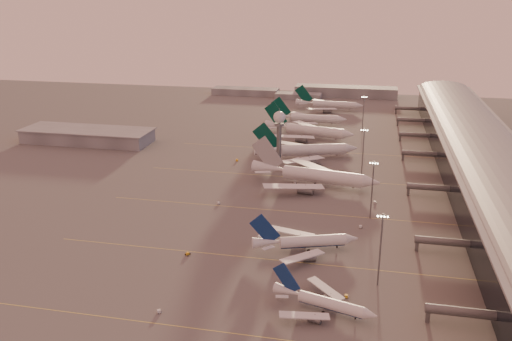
# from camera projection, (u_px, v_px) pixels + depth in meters

# --- Properties ---
(ground) EXTENTS (700.00, 700.00, 0.00)m
(ground) POSITION_uv_depth(u_px,v_px,m) (206.00, 267.00, 186.74)
(ground) COLOR #535050
(ground) RESTS_ON ground
(taxiway_markings) EXTENTS (180.00, 185.25, 0.02)m
(taxiway_markings) POSITION_uv_depth(u_px,v_px,m) (311.00, 212.00, 232.79)
(taxiway_markings) COLOR #EBD853
(taxiway_markings) RESTS_ON ground
(terminal) EXTENTS (57.00, 362.00, 23.04)m
(terminal) POSITION_uv_depth(u_px,v_px,m) (483.00, 163.00, 264.30)
(terminal) COLOR black
(terminal) RESTS_ON ground
(hangar) EXTENTS (82.00, 27.00, 8.50)m
(hangar) POSITION_uv_depth(u_px,v_px,m) (88.00, 136.00, 338.96)
(hangar) COLOR slate
(hangar) RESTS_ON ground
(radar_tower) EXTENTS (6.40, 6.40, 31.10)m
(radar_tower) POSITION_uv_depth(u_px,v_px,m) (279.00, 127.00, 290.49)
(radar_tower) COLOR #5C5E64
(radar_tower) RESTS_ON ground
(mast_a) EXTENTS (3.60, 0.56, 25.00)m
(mast_a) POSITION_uv_depth(u_px,v_px,m) (380.00, 247.00, 170.96)
(mast_a) COLOR #5C5E64
(mast_a) RESTS_ON ground
(mast_b) EXTENTS (3.60, 0.56, 25.00)m
(mast_b) POSITION_uv_depth(u_px,v_px,m) (372.00, 187.00, 222.59)
(mast_b) COLOR #5C5E64
(mast_b) RESTS_ON ground
(mast_c) EXTENTS (3.60, 0.56, 25.00)m
(mast_c) POSITION_uv_depth(u_px,v_px,m) (363.00, 150.00, 274.62)
(mast_c) COLOR #5C5E64
(mast_c) RESTS_ON ground
(mast_d) EXTENTS (3.60, 0.56, 25.00)m
(mast_d) POSITION_uv_depth(u_px,v_px,m) (363.00, 113.00, 358.53)
(mast_d) COLOR #5C5E64
(mast_d) RESTS_ON ground
(distant_horizon) EXTENTS (165.00, 37.50, 9.00)m
(distant_horizon) POSITION_uv_depth(u_px,v_px,m) (315.00, 92.00, 486.73)
(distant_horizon) COLOR slate
(distant_horizon) RESTS_ON ground
(narrowbody_near) EXTENTS (32.20, 25.33, 12.90)m
(narrowbody_near) POSITION_uv_depth(u_px,v_px,m) (324.00, 304.00, 160.01)
(narrowbody_near) COLOR silver
(narrowbody_near) RESTS_ON ground
(narrowbody_mid) EXTENTS (38.62, 30.29, 15.68)m
(narrowbody_mid) POSITION_uv_depth(u_px,v_px,m) (305.00, 243.00, 197.12)
(narrowbody_mid) COLOR silver
(narrowbody_mid) RESTS_ON ground
(widebody_white) EXTENTS (64.07, 50.93, 22.68)m
(widebody_white) POSITION_uv_depth(u_px,v_px,m) (314.00, 178.00, 263.23)
(widebody_white) COLOR silver
(widebody_white) RESTS_ON ground
(greentail_a) EXTENTS (57.99, 46.10, 21.78)m
(greentail_a) POSITION_uv_depth(u_px,v_px,m) (306.00, 152.00, 305.90)
(greentail_a) COLOR silver
(greentail_a) RESTS_ON ground
(greentail_b) EXTENTS (60.20, 48.10, 22.17)m
(greentail_b) POSITION_uv_depth(u_px,v_px,m) (309.00, 132.00, 347.93)
(greentail_b) COLOR silver
(greentail_b) RESTS_ON ground
(greentail_c) EXTENTS (53.70, 43.34, 19.50)m
(greentail_c) POSITION_uv_depth(u_px,v_px,m) (309.00, 120.00, 383.59)
(greentail_c) COLOR silver
(greentail_c) RESTS_ON ground
(greentail_d) EXTENTS (54.15, 43.75, 19.68)m
(greentail_d) POSITION_uv_depth(u_px,v_px,m) (329.00, 106.00, 429.64)
(greentail_d) COLOR silver
(greentail_d) RESTS_ON ground
(gsv_truck_a) EXTENTS (5.48, 4.59, 2.15)m
(gsv_truck_a) POSITION_uv_depth(u_px,v_px,m) (160.00, 309.00, 159.92)
(gsv_truck_a) COLOR silver
(gsv_truck_a) RESTS_ON ground
(gsv_catering_a) EXTENTS (4.83, 2.34, 3.95)m
(gsv_catering_a) POSITION_uv_depth(u_px,v_px,m) (347.00, 292.00, 167.38)
(gsv_catering_a) COLOR yellow
(gsv_catering_a) RESTS_ON ground
(gsv_tug_mid) EXTENTS (3.82, 3.03, 0.95)m
(gsv_tug_mid) POSITION_uv_depth(u_px,v_px,m) (188.00, 254.00, 194.96)
(gsv_tug_mid) COLOR yellow
(gsv_tug_mid) RESTS_ON ground
(gsv_truck_b) EXTENTS (5.94, 2.82, 2.30)m
(gsv_truck_b) POSITION_uv_depth(u_px,v_px,m) (362.00, 225.00, 216.89)
(gsv_truck_b) COLOR silver
(gsv_truck_b) RESTS_ON ground
(gsv_truck_c) EXTENTS (4.73, 5.13, 2.08)m
(gsv_truck_c) POSITION_uv_depth(u_px,v_px,m) (219.00, 202.00, 241.57)
(gsv_truck_c) COLOR silver
(gsv_truck_c) RESTS_ON ground
(gsv_catering_b) EXTENTS (5.15, 2.76, 4.06)m
(gsv_catering_b) POSITION_uv_depth(u_px,v_px,m) (376.00, 199.00, 241.80)
(gsv_catering_b) COLOR silver
(gsv_catering_b) RESTS_ON ground
(gsv_tug_far) EXTENTS (3.87, 3.74, 0.96)m
(gsv_tug_far) POSITION_uv_depth(u_px,v_px,m) (295.00, 183.00, 266.64)
(gsv_tug_far) COLOR silver
(gsv_tug_far) RESTS_ON ground
(gsv_truck_d) EXTENTS (2.50, 6.18, 2.46)m
(gsv_truck_d) POSITION_uv_depth(u_px,v_px,m) (237.00, 159.00, 302.45)
(gsv_truck_d) COLOR yellow
(gsv_truck_d) RESTS_ON ground
(gsv_tug_hangar) EXTENTS (3.86, 2.56, 1.04)m
(gsv_tug_hangar) POSITION_uv_depth(u_px,v_px,m) (339.00, 146.00, 328.92)
(gsv_tug_hangar) COLOR yellow
(gsv_tug_hangar) RESTS_ON ground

